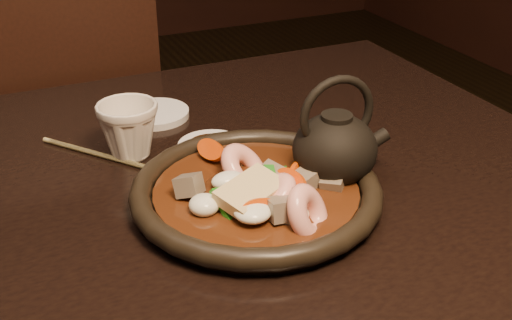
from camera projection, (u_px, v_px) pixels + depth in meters
name	position (u px, v px, depth m)	size (l,w,h in m)	color
table	(3.00, 292.00, 0.77)	(1.60, 0.90, 0.75)	black
chair	(46.00, 151.00, 1.38)	(0.48, 0.48, 0.99)	black
plate	(256.00, 193.00, 0.79)	(0.31, 0.31, 0.03)	black
stirfry	(261.00, 192.00, 0.78)	(0.21, 0.25, 0.07)	#3C1B0A
soy_dish	(211.00, 148.00, 0.92)	(0.09, 0.09, 0.01)	white
saucer_right	(155.00, 114.00, 1.03)	(0.11, 0.11, 0.01)	white
tea_cup	(129.00, 128.00, 0.89)	(0.09, 0.08, 0.09)	silver
chopsticks	(114.00, 158.00, 0.90)	(0.17, 0.21, 0.01)	tan
teapot	(335.00, 146.00, 0.82)	(0.13, 0.11, 0.15)	black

